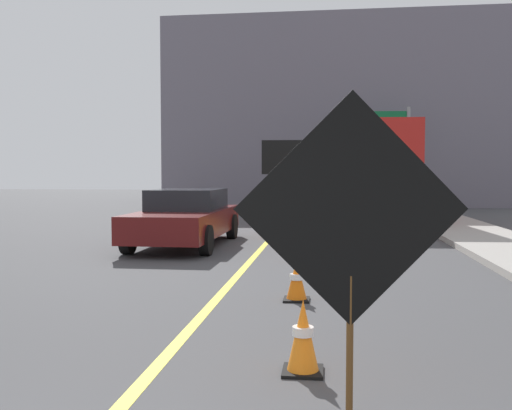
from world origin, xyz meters
name	(u,v)px	position (x,y,z in m)	size (l,w,h in m)	color
lane_center_stripe	(216,300)	(0.00, 6.00, 0.00)	(0.14, 36.00, 0.01)	yellow
roadwork_sign	(351,216)	(1.70, 2.26, 1.47)	(1.61, 0.29, 2.33)	#593819
arrow_board_trailer	(290,220)	(0.50, 14.13, 0.48)	(1.60, 1.83, 2.70)	orange
box_truck	(369,171)	(3.08, 19.74, 1.88)	(2.92, 7.97, 3.50)	black
pickup_car	(186,217)	(-1.92, 11.91, 0.70)	(1.99, 4.93, 1.38)	#591414
highway_guide_sign	(392,140)	(4.63, 26.59, 3.42)	(2.78, 0.33, 5.00)	gray
far_building_block	(333,119)	(1.86, 33.40, 5.13)	(18.70, 9.87, 10.26)	slate
traffic_cone_near_sign	(303,337)	(1.33, 3.23, 0.32)	(0.36, 0.36, 0.66)	black
traffic_cone_mid_lane	(297,280)	(1.12, 6.10, 0.29)	(0.36, 0.36, 0.58)	black
traffic_cone_far_lane	(301,248)	(1.02, 9.43, 0.29)	(0.36, 0.36, 0.59)	black
traffic_cone_curbside	(291,231)	(0.65, 12.13, 0.35)	(0.36, 0.36, 0.72)	black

